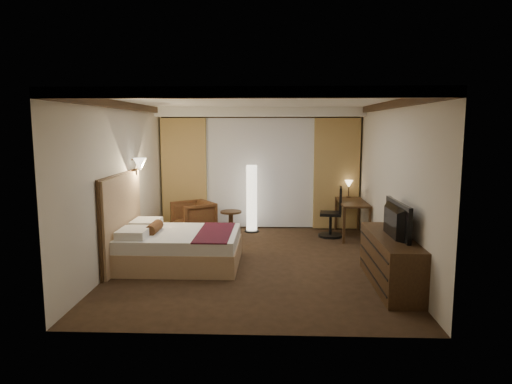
{
  "coord_description": "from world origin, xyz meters",
  "views": [
    {
      "loc": [
        0.31,
        -7.52,
        2.29
      ],
      "look_at": [
        0.0,
        0.4,
        1.15
      ],
      "focal_mm": 32.0,
      "sensor_mm": 36.0,
      "label": 1
    }
  ],
  "objects_px": {
    "bed": "(181,248)",
    "armchair": "(193,216)",
    "office_chair": "(331,212)",
    "dresser": "(390,261)",
    "side_table": "(231,222)",
    "desk": "(352,219)",
    "floor_lamp": "(252,198)",
    "television": "(390,214)"
  },
  "relations": [
    {
      "from": "armchair",
      "to": "floor_lamp",
      "type": "distance_m",
      "value": 1.31
    },
    {
      "from": "floor_lamp",
      "to": "desk",
      "type": "relative_size",
      "value": 1.14
    },
    {
      "from": "dresser",
      "to": "television",
      "type": "relative_size",
      "value": 1.71
    },
    {
      "from": "bed",
      "to": "television",
      "type": "height_order",
      "value": "television"
    },
    {
      "from": "side_table",
      "to": "floor_lamp",
      "type": "distance_m",
      "value": 0.69
    },
    {
      "from": "floor_lamp",
      "to": "office_chair",
      "type": "bearing_deg",
      "value": -13.15
    },
    {
      "from": "bed",
      "to": "desk",
      "type": "distance_m",
      "value": 3.82
    },
    {
      "from": "armchair",
      "to": "side_table",
      "type": "xyz_separation_m",
      "value": [
        0.8,
        0.03,
        -0.14
      ]
    },
    {
      "from": "desk",
      "to": "armchair",
      "type": "bearing_deg",
      "value": 178.65
    },
    {
      "from": "bed",
      "to": "dresser",
      "type": "height_order",
      "value": "dresser"
    },
    {
      "from": "desk",
      "to": "dresser",
      "type": "relative_size",
      "value": 0.68
    },
    {
      "from": "bed",
      "to": "television",
      "type": "bearing_deg",
      "value": -15.28
    },
    {
      "from": "dresser",
      "to": "television",
      "type": "xyz_separation_m",
      "value": [
        -0.03,
        0.0,
        0.69
      ]
    },
    {
      "from": "bed",
      "to": "dresser",
      "type": "relative_size",
      "value": 1.01
    },
    {
      "from": "bed",
      "to": "armchair",
      "type": "xyz_separation_m",
      "value": [
        -0.18,
        2.2,
        0.11
      ]
    },
    {
      "from": "dresser",
      "to": "bed",
      "type": "bearing_deg",
      "value": 164.86
    },
    {
      "from": "dresser",
      "to": "desk",
      "type": "bearing_deg",
      "value": 90.96
    },
    {
      "from": "bed",
      "to": "side_table",
      "type": "height_order",
      "value": "bed"
    },
    {
      "from": "bed",
      "to": "office_chair",
      "type": "height_order",
      "value": "office_chair"
    },
    {
      "from": "desk",
      "to": "side_table",
      "type": "bearing_deg",
      "value": 177.57
    },
    {
      "from": "office_chair",
      "to": "floor_lamp",
      "type": "bearing_deg",
      "value": 175.07
    },
    {
      "from": "side_table",
      "to": "dresser",
      "type": "height_order",
      "value": "dresser"
    },
    {
      "from": "bed",
      "to": "armchair",
      "type": "height_order",
      "value": "armchair"
    },
    {
      "from": "floor_lamp",
      "to": "armchair",
      "type": "bearing_deg",
      "value": -168.11
    },
    {
      "from": "floor_lamp",
      "to": "office_chair",
      "type": "height_order",
      "value": "floor_lamp"
    },
    {
      "from": "bed",
      "to": "floor_lamp",
      "type": "xyz_separation_m",
      "value": [
        1.06,
        2.46,
        0.46
      ]
    },
    {
      "from": "side_table",
      "to": "desk",
      "type": "distance_m",
      "value": 2.56
    },
    {
      "from": "bed",
      "to": "floor_lamp",
      "type": "distance_m",
      "value": 2.72
    },
    {
      "from": "armchair",
      "to": "dresser",
      "type": "relative_size",
      "value": 0.41
    },
    {
      "from": "desk",
      "to": "television",
      "type": "distance_m",
      "value": 3.07
    },
    {
      "from": "dresser",
      "to": "television",
      "type": "height_order",
      "value": "television"
    },
    {
      "from": "floor_lamp",
      "to": "side_table",
      "type": "bearing_deg",
      "value": -151.97
    },
    {
      "from": "office_chair",
      "to": "dresser",
      "type": "distance_m",
      "value": 2.99
    },
    {
      "from": "side_table",
      "to": "television",
      "type": "xyz_separation_m",
      "value": [
        2.57,
        -3.1,
        0.81
      ]
    },
    {
      "from": "floor_lamp",
      "to": "office_chair",
      "type": "distance_m",
      "value": 1.73
    },
    {
      "from": "side_table",
      "to": "floor_lamp",
      "type": "xyz_separation_m",
      "value": [
        0.44,
        0.23,
        0.49
      ]
    },
    {
      "from": "armchair",
      "to": "side_table",
      "type": "relative_size",
      "value": 1.55
    },
    {
      "from": "desk",
      "to": "office_chair",
      "type": "bearing_deg",
      "value": -173.63
    },
    {
      "from": "bed",
      "to": "dresser",
      "type": "xyz_separation_m",
      "value": [
        3.23,
        -0.87,
        0.09
      ]
    },
    {
      "from": "armchair",
      "to": "side_table",
      "type": "bearing_deg",
      "value": 56.84
    },
    {
      "from": "desk",
      "to": "dresser",
      "type": "xyz_separation_m",
      "value": [
        0.05,
        -2.99,
        -0.01
      ]
    },
    {
      "from": "desk",
      "to": "television",
      "type": "height_order",
      "value": "television"
    }
  ]
}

